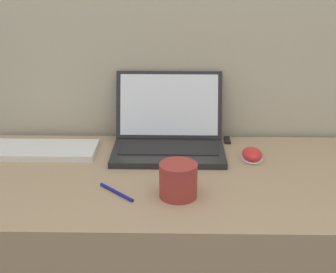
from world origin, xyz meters
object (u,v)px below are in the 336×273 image
drink_cup (178,180)px  usb_stick (227,140)px  pen (116,192)px  external_keyboard (41,150)px  computer_mouse (252,155)px  laptop (169,133)px

drink_cup → usb_stick: (0.17, 0.41, -0.05)m
drink_cup → pen: size_ratio=0.99×
drink_cup → pen: bearing=176.4°
drink_cup → external_keyboard: bearing=147.3°
usb_stick → computer_mouse: bearing=-67.8°
drink_cup → laptop: bearing=95.5°
computer_mouse → usb_stick: 0.17m
external_keyboard → pen: (0.29, -0.28, -0.01)m
computer_mouse → pen: computer_mouse is taller
drink_cup → external_keyboard: size_ratio=0.28×
drink_cup → usb_stick: 0.44m
laptop → usb_stick: bearing=20.8°
pen → drink_cup: bearing=-3.6°
usb_stick → pen: (-0.34, -0.40, 0.00)m
external_keyboard → pen: size_ratio=3.55×
drink_cup → computer_mouse: 0.35m
computer_mouse → external_keyboard: 0.69m
external_keyboard → usb_stick: size_ratio=6.13×
laptop → usb_stick: size_ratio=6.06×
laptop → usb_stick: 0.22m
laptop → drink_cup: laptop is taller
drink_cup → external_keyboard: 0.54m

